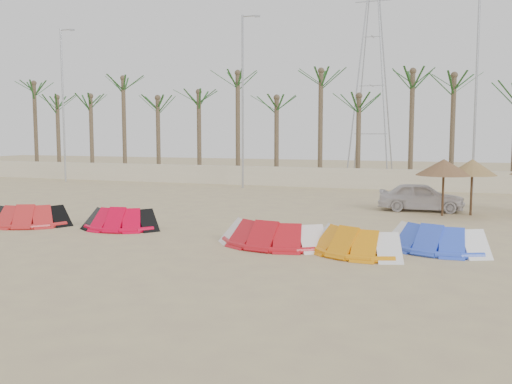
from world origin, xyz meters
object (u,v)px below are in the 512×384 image
at_px(kite_red_right, 274,232).
at_px(car, 421,197).
at_px(parasol_left, 444,167).
at_px(kite_red_mid, 124,218).
at_px(kite_red_left, 33,215).
at_px(kite_blue, 434,237).
at_px(parasol_mid, 472,167).
at_px(kite_orange, 354,239).

xyz_separation_m(kite_red_right, car, (3.82, 9.94, 0.23)).
bearing_deg(parasol_left, car, 126.48).
bearing_deg(kite_red_mid, car, 41.66).
distance_m(kite_red_left, kite_red_right, 10.00).
bearing_deg(kite_red_mid, kite_blue, -0.54).
bearing_deg(parasol_mid, kite_red_mid, -146.02).
height_order(kite_red_right, kite_blue, same).
distance_m(kite_red_left, kite_orange, 12.61).
xyz_separation_m(kite_red_mid, parasol_mid, (12.18, 8.21, 1.67)).
height_order(kite_red_left, kite_red_mid, same).
distance_m(kite_red_mid, kite_orange, 8.92).
bearing_deg(kite_orange, kite_red_right, 172.02).
xyz_separation_m(kite_red_left, kite_blue, (14.81, 0.38, 0.00)).
relative_size(kite_red_left, kite_orange, 1.00).
bearing_deg(kite_red_left, kite_blue, 1.47).
bearing_deg(car, kite_red_right, 155.85).
relative_size(kite_blue, parasol_mid, 1.44).
xyz_separation_m(kite_red_mid, kite_red_right, (6.22, -1.00, 0.01)).
bearing_deg(parasol_mid, kite_orange, -109.34).
bearing_deg(kite_red_right, kite_red_mid, 170.83).
distance_m(kite_red_right, parasol_mid, 11.10).
bearing_deg(parasol_left, kite_orange, -103.81).
distance_m(kite_red_mid, parasol_mid, 14.78).
relative_size(kite_blue, parasol_left, 1.44).
relative_size(kite_red_right, parasol_mid, 1.56).
xyz_separation_m(parasol_left, parasol_mid, (1.15, 0.60, -0.01)).
bearing_deg(kite_red_right, kite_blue, 10.58).
bearing_deg(kite_blue, parasol_mid, 82.27).
height_order(kite_blue, parasol_mid, parasol_mid).
height_order(kite_blue, parasol_left, parasol_left).
bearing_deg(kite_red_left, kite_red_mid, 7.34).
xyz_separation_m(kite_red_mid, kite_blue, (11.05, -0.10, 0.00)).
xyz_separation_m(kite_red_right, parasol_mid, (5.95, 9.21, 1.67)).
height_order(kite_orange, parasol_mid, parasol_mid).
bearing_deg(kite_red_left, parasol_left, 28.70).
bearing_deg(kite_red_mid, parasol_left, 34.62).
xyz_separation_m(kite_red_left, parasol_mid, (15.94, 8.69, 1.67)).
bearing_deg(kite_orange, parasol_mid, 70.66).
distance_m(parasol_mid, car, 2.67).
relative_size(kite_red_left, parasol_left, 1.44).
bearing_deg(kite_red_mid, kite_red_right, -9.17).
relative_size(parasol_left, parasol_mid, 1.00).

